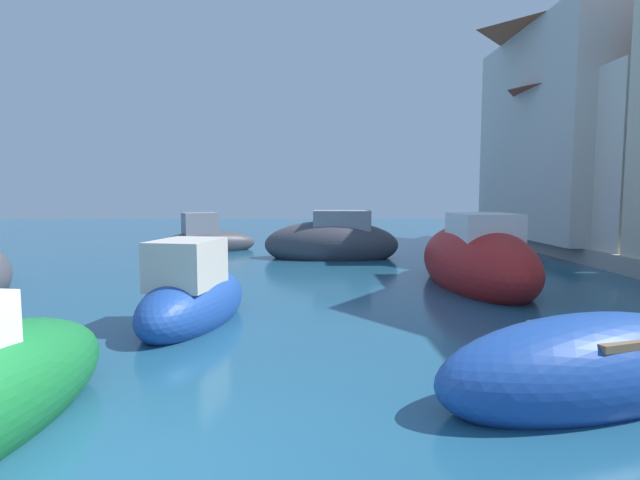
{
  "coord_description": "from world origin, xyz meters",
  "views": [
    {
      "loc": [
        1.45,
        -3.65,
        2.22
      ],
      "look_at": [
        1.86,
        12.34,
        0.73
      ],
      "focal_mm": 28.5,
      "sensor_mm": 36.0,
      "label": 1
    }
  ],
  "objects_px": {
    "moored_boat_2": "(193,298)",
    "moored_boat_3": "(588,369)",
    "waterfront_building_far": "(617,150)",
    "moored_boat_8": "(207,241)",
    "moored_boat_6": "(332,243)",
    "waterfront_building_annex": "(608,118)",
    "moored_boat_0": "(476,261)"
  },
  "relations": [
    {
      "from": "moored_boat_2",
      "to": "moored_boat_6",
      "type": "relative_size",
      "value": 0.75
    },
    {
      "from": "moored_boat_6",
      "to": "waterfront_building_far",
      "type": "height_order",
      "value": "waterfront_building_far"
    },
    {
      "from": "moored_boat_0",
      "to": "waterfront_building_annex",
      "type": "relative_size",
      "value": 0.6
    },
    {
      "from": "waterfront_building_annex",
      "to": "waterfront_building_far",
      "type": "relative_size",
      "value": 0.88
    },
    {
      "from": "moored_boat_2",
      "to": "moored_boat_6",
      "type": "bearing_deg",
      "value": -6.05
    },
    {
      "from": "moored_boat_0",
      "to": "waterfront_building_annex",
      "type": "bearing_deg",
      "value": -46.52
    },
    {
      "from": "moored_boat_6",
      "to": "moored_boat_8",
      "type": "xyz_separation_m",
      "value": [
        -4.64,
        2.05,
        -0.14
      ]
    },
    {
      "from": "moored_boat_2",
      "to": "waterfront_building_far",
      "type": "bearing_deg",
      "value": -40.77
    },
    {
      "from": "moored_boat_8",
      "to": "waterfront_building_far",
      "type": "distance_m",
      "value": 15.71
    },
    {
      "from": "moored_boat_6",
      "to": "waterfront_building_far",
      "type": "xyz_separation_m",
      "value": [
        10.69,
        1.66,
        3.26
      ]
    },
    {
      "from": "moored_boat_3",
      "to": "moored_boat_8",
      "type": "distance_m",
      "value": 15.54
    },
    {
      "from": "moored_boat_2",
      "to": "moored_boat_3",
      "type": "height_order",
      "value": "moored_boat_2"
    },
    {
      "from": "moored_boat_2",
      "to": "waterfront_building_far",
      "type": "xyz_separation_m",
      "value": [
        13.49,
        10.25,
        3.35
      ]
    },
    {
      "from": "moored_boat_8",
      "to": "waterfront_building_far",
      "type": "height_order",
      "value": "waterfront_building_far"
    },
    {
      "from": "moored_boat_6",
      "to": "moored_boat_8",
      "type": "bearing_deg",
      "value": -20.49
    },
    {
      "from": "moored_boat_6",
      "to": "waterfront_building_annex",
      "type": "relative_size",
      "value": 0.51
    },
    {
      "from": "moored_boat_6",
      "to": "waterfront_building_annex",
      "type": "bearing_deg",
      "value": -164.32
    },
    {
      "from": "waterfront_building_annex",
      "to": "waterfront_building_far",
      "type": "xyz_separation_m",
      "value": [
        0.0,
        -0.68,
        -1.3
      ]
    },
    {
      "from": "moored_boat_2",
      "to": "waterfront_building_far",
      "type": "relative_size",
      "value": 0.34
    },
    {
      "from": "moored_boat_8",
      "to": "waterfront_building_annex",
      "type": "xyz_separation_m",
      "value": [
        15.33,
        0.29,
        4.7
      ]
    },
    {
      "from": "moored_boat_2",
      "to": "waterfront_building_annex",
      "type": "bearing_deg",
      "value": -38.98
    },
    {
      "from": "moored_boat_0",
      "to": "moored_boat_2",
      "type": "relative_size",
      "value": 1.56
    },
    {
      "from": "moored_boat_0",
      "to": "moored_boat_8",
      "type": "distance_m",
      "value": 10.67
    },
    {
      "from": "moored_boat_2",
      "to": "waterfront_building_annex",
      "type": "xyz_separation_m",
      "value": [
        13.49,
        10.93,
        4.65
      ]
    },
    {
      "from": "moored_boat_2",
      "to": "moored_boat_8",
      "type": "xyz_separation_m",
      "value": [
        -1.84,
        10.64,
        -0.05
      ]
    },
    {
      "from": "moored_boat_8",
      "to": "moored_boat_6",
      "type": "bearing_deg",
      "value": -52.04
    },
    {
      "from": "moored_boat_6",
      "to": "waterfront_building_far",
      "type": "bearing_deg",
      "value": -167.85
    },
    {
      "from": "moored_boat_0",
      "to": "moored_boat_6",
      "type": "distance_m",
      "value": 6.09
    },
    {
      "from": "moored_boat_2",
      "to": "moored_boat_6",
      "type": "xyz_separation_m",
      "value": [
        2.8,
        8.59,
        0.09
      ]
    },
    {
      "from": "moored_boat_8",
      "to": "moored_boat_3",
      "type": "bearing_deg",
      "value": -92.25
    },
    {
      "from": "moored_boat_2",
      "to": "moored_boat_3",
      "type": "bearing_deg",
      "value": -111.86
    },
    {
      "from": "moored_boat_3",
      "to": "waterfront_building_far",
      "type": "height_order",
      "value": "waterfront_building_far"
    }
  ]
}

